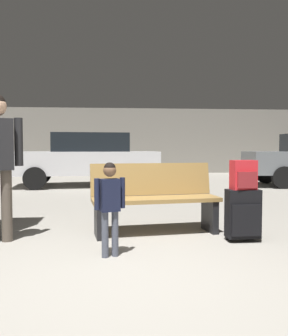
{
  "coord_description": "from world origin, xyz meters",
  "views": [
    {
      "loc": [
        -0.15,
        -2.96,
        1.08
      ],
      "look_at": [
        0.22,
        1.3,
        0.85
      ],
      "focal_mm": 39.1,
      "sensor_mm": 36.0,
      "label": 1
    }
  ],
  "objects": [
    {
      "name": "garage_back_wall",
      "position": [
        0.0,
        12.86,
        1.4
      ],
      "size": [
        18.0,
        0.12,
        2.8
      ],
      "primitive_type": "cube",
      "color": "gray",
      "rests_on": "ground_plane"
    },
    {
      "name": "bench",
      "position": [
        0.38,
        1.63,
        0.44
      ],
      "size": [
        1.66,
        0.73,
        0.89
      ],
      "color": "#9E7A42",
      "rests_on": "ground_plane"
    },
    {
      "name": "suitcase",
      "position": [
        1.36,
        1.13,
        0.32
      ],
      "size": [
        0.38,
        0.24,
        0.6
      ],
      "color": "black",
      "rests_on": "ground_plane"
    },
    {
      "name": "backpack_bright",
      "position": [
        1.36,
        1.12,
        0.77
      ],
      "size": [
        0.3,
        0.22,
        0.34
      ],
      "color": "red",
      "rests_on": "suitcase"
    },
    {
      "name": "parked_car_far",
      "position": [
        -0.9,
        7.63,
        0.81
      ],
      "size": [
        4.24,
        2.09,
        1.51
      ],
      "color": "silver",
      "rests_on": "ground_plane"
    },
    {
      "name": "ground_plane",
      "position": [
        0.0,
        4.0,
        -0.05
      ],
      "size": [
        18.0,
        18.0,
        0.1
      ],
      "primitive_type": "cube",
      "color": "gray"
    },
    {
      "name": "child",
      "position": [
        -0.18,
        0.65,
        0.58
      ],
      "size": [
        0.3,
        0.18,
        0.94
      ],
      "color": "#4C5160",
      "rests_on": "ground_plane"
    }
  ]
}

